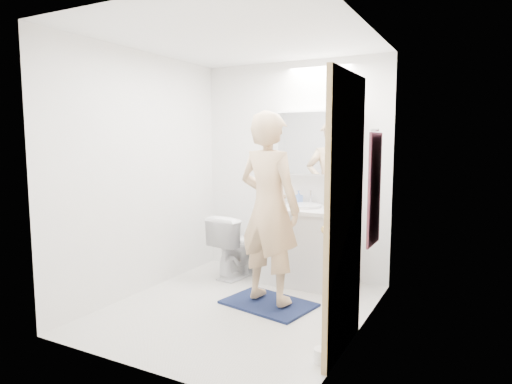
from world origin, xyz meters
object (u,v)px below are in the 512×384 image
Objects in this scene: toilet at (238,245)px; soap_bottle_b at (299,198)px; toilet_paper_roll at (322,356)px; vanity_cabinet at (303,247)px; medicine_cabinet at (316,143)px; toothbrush_cup at (330,203)px; person at (269,208)px; soap_bottle_a at (279,195)px.

soap_bottle_b is at bearing -146.30° from toilet.
vanity_cabinet is at bearing 116.24° from toilet_paper_roll.
medicine_cabinet is 2.40m from toilet_paper_roll.
toilet_paper_roll is (0.53, -1.72, -0.82)m from toothbrush_cup.
soap_bottle_a is (-0.33, 0.91, 0.00)m from person.
vanity_cabinet is at bearing -54.78° from soap_bottle_b.
person is at bearing 135.11° from toilet_paper_roll.
toilet is at bearing -31.89° from person.
soap_bottle_b is at bearing 176.88° from toothbrush_cup.
toothbrush_cup is at bearing -95.50° from person.
medicine_cabinet is 8.94× the size of toothbrush_cup.
person is (-0.09, -0.97, -0.58)m from medicine_cabinet.
toothbrush_cup reaches higher than toilet_paper_roll.
soap_bottle_b is (-0.19, -0.03, -0.60)m from medicine_cabinet.
person is 1.43m from toilet_paper_roll.
medicine_cabinet reaches higher than toilet_paper_roll.
toilet is 0.41× the size of person.
soap_bottle_a reaches higher than soap_bottle_b.
soap_bottle_b reaches higher than toilet_paper_roll.
person is 8.70× the size of soap_bottle_a.
person reaches higher than soap_bottle_a.
toilet_paper_roll is at bearing 143.78° from toilet.
vanity_cabinet is at bearing -146.35° from toothbrush_cup.
soap_bottle_a is (-0.42, -0.06, -0.58)m from medicine_cabinet.
toothbrush_cup is at bearing 33.65° from vanity_cabinet.
soap_bottle_b reaches higher than toilet.
toothbrush_cup reaches higher than toilet.
medicine_cabinet is at bearing 74.21° from vanity_cabinet.
soap_bottle_b is 0.37m from toothbrush_cup.
medicine_cabinet reaches higher than vanity_cabinet.
soap_bottle_a is at bearing -172.63° from soap_bottle_b.
medicine_cabinet is (0.06, 0.21, 1.11)m from vanity_cabinet.
toilet_paper_roll is at bearing -63.76° from vanity_cabinet.
soap_bottle_a reaches higher than toothbrush_cup.
vanity_cabinet is at bearing -163.37° from toilet.
vanity_cabinet is 0.93m from person.
soap_bottle_b is (0.61, 0.30, 0.54)m from toilet.
vanity_cabinet is 0.52× the size of person.
toilet_paper_roll is at bearing 146.01° from person.
medicine_cabinet is at bearing -149.97° from toilet.
vanity_cabinet is 1.13m from medicine_cabinet.
medicine_cabinet is at bearing 164.55° from toothbrush_cup.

